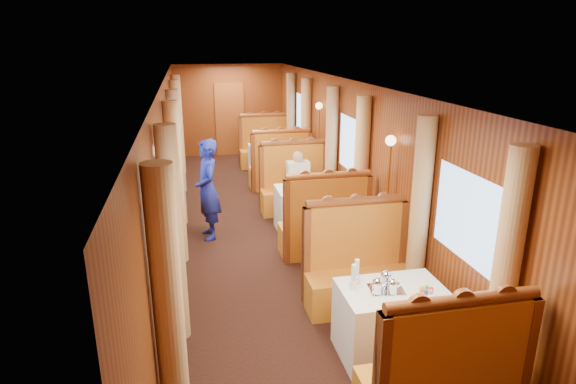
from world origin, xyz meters
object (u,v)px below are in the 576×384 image
object	(u,v)px
banquette_near_fwd	(441,384)
steward	(208,190)
banquette_far_fwd	(280,169)
rose_vase_mid	(309,178)
table_far	(272,161)
rose_vase_far	(272,138)
banquette_mid_fwd	(324,228)
teapot_left	(377,288)
teapot_back	(386,281)
table_near	(391,322)
table_mid	(308,209)
banquette_far_aft	(265,150)
passenger	(298,177)
tea_tray	(386,290)
teapot_right	(392,289)
banquette_mid_aft	(295,189)
banquette_near_aft	(357,273)
fruit_plate	(426,291)

from	to	relation	value
banquette_near_fwd	steward	xyz separation A→B (m)	(-1.66, 4.54, 0.40)
banquette_near_fwd	banquette_far_fwd	bearing A→B (deg)	90.00
rose_vase_mid	table_far	bearing A→B (deg)	90.22
rose_vase_far	banquette_far_fwd	bearing A→B (deg)	-90.30
banquette_mid_fwd	steward	bearing A→B (deg)	147.92
teapot_left	teapot_back	xyz separation A→B (m)	(0.13, 0.11, 0.00)
table_far	steward	bearing A→B (deg)	-115.54
table_near	banquette_mid_fwd	bearing A→B (deg)	90.00
teapot_left	steward	bearing A→B (deg)	106.07
banquette_near_fwd	teapot_left	xyz separation A→B (m)	(-0.20, 0.95, 0.40)
table_mid	steward	xyz separation A→B (m)	(-1.66, 0.03, 0.44)
table_mid	rose_vase_far	xyz separation A→B (m)	(0.01, 3.54, 0.55)
banquette_far_fwd	banquette_far_aft	bearing A→B (deg)	90.00
table_near	passenger	world-z (taller)	passenger
banquette_mid_fwd	tea_tray	bearing A→B (deg)	-91.87
tea_tray	table_near	bearing A→B (deg)	7.29
banquette_far_fwd	teapot_back	world-z (taller)	banquette_far_fwd
banquette_far_fwd	rose_vase_mid	xyz separation A→B (m)	(0.01, -2.49, 0.50)
banquette_far_aft	teapot_right	xyz separation A→B (m)	(-0.06, -8.11, 0.39)
banquette_near_fwd	banquette_mid_fwd	size ratio (longest dim) A/B	1.00
table_mid	banquette_mid_fwd	size ratio (longest dim) A/B	0.78
teapot_right	rose_vase_mid	world-z (taller)	rose_vase_mid
table_mid	rose_vase_mid	size ratio (longest dim) A/B	2.92
teapot_back	passenger	size ratio (longest dim) A/B	0.23
table_mid	banquette_mid_aft	distance (m)	1.02
banquette_far_aft	teapot_right	world-z (taller)	banquette_far_aft
banquette_mid_fwd	teapot_left	bearing A→B (deg)	-94.57
table_far	banquette_far_fwd	xyz separation A→B (m)	(0.00, -1.01, 0.05)
table_far	teapot_left	bearing A→B (deg)	-91.65
table_mid	teapot_right	bearing A→B (deg)	-90.94
banquette_mid_fwd	rose_vase_far	world-z (taller)	banquette_mid_fwd
rose_vase_mid	passenger	size ratio (longest dim) A/B	0.47
rose_vase_far	tea_tray	bearing A→B (deg)	-90.71
table_far	banquette_far_aft	bearing A→B (deg)	90.00
teapot_back	banquette_near_fwd	bearing A→B (deg)	-68.38
banquette_mid_aft	banquette_near_aft	bearing A→B (deg)	-90.00
rose_vase_mid	banquette_near_aft	bearing A→B (deg)	-90.31
banquette_mid_aft	teapot_back	xyz separation A→B (m)	(-0.07, -4.47, 0.40)
banquette_near_aft	tea_tray	distance (m)	1.08
table_far	rose_vase_far	bearing A→B (deg)	81.25
banquette_mid_aft	banquette_far_fwd	size ratio (longest dim) A/B	1.00
steward	teapot_right	bearing A→B (deg)	15.78
banquette_far_aft	table_near	bearing A→B (deg)	-90.00
table_mid	banquette_far_fwd	xyz separation A→B (m)	(0.00, 2.49, 0.05)
banquette_near_aft	banquette_mid_aft	bearing A→B (deg)	90.00
steward	fruit_plate	bearing A→B (deg)	19.91
passenger	table_near	bearing A→B (deg)	-90.00
table_mid	table_far	distance (m)	3.50
tea_tray	teapot_left	bearing A→B (deg)	-154.82
tea_tray	teapot_right	xyz separation A→B (m)	(0.02, -0.08, 0.06)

